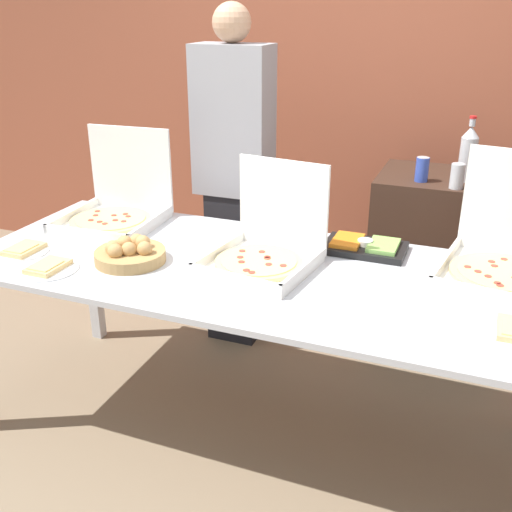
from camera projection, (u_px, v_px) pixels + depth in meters
The scene contains 15 objects.
ground_plane at pixel (256, 428), 2.80m from camera, with size 16.00×16.00×0.00m, color #847056.
brick_wall_behind at pixel (356, 79), 3.71m from camera, with size 10.00×0.06×2.80m.
buffet_table at pixel (256, 284), 2.51m from camera, with size 2.46×0.99×0.83m.
pizza_box_far_right at pixel (265, 248), 2.47m from camera, with size 0.47×0.48×0.41m.
pizza_box_near_left at pixel (116, 207), 2.95m from camera, with size 0.47×0.49×0.44m.
pizza_box_near_right at pixel (509, 257), 2.37m from camera, with size 0.54×0.56×0.47m.
paper_plate_front_right at pixel (48, 268), 2.45m from camera, with size 0.24×0.24×0.03m.
paper_plate_front_center at pixel (24, 250), 2.62m from camera, with size 0.21×0.21×0.03m.
veggie_tray at pixel (365, 247), 2.63m from camera, with size 0.35×0.23×0.05m.
bread_basket at pixel (130, 253), 2.52m from camera, with size 0.30×0.30×0.10m.
sideboard_podium at pixel (445, 265), 3.31m from camera, with size 0.79×0.55×1.00m.
soda_bottle at pixel (468, 153), 2.99m from camera, with size 0.09×0.09×0.33m.
soda_can_silver at pixel (457, 176), 2.90m from camera, with size 0.07×0.07×0.12m.
soda_can_colored at pixel (422, 169), 3.02m from camera, with size 0.07×0.07×0.12m.
person_guest_cap at pixel (234, 178), 3.22m from camera, with size 0.40×0.22×1.85m.
Camera 1 is at (0.82, -2.11, 1.84)m, focal length 42.00 mm.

